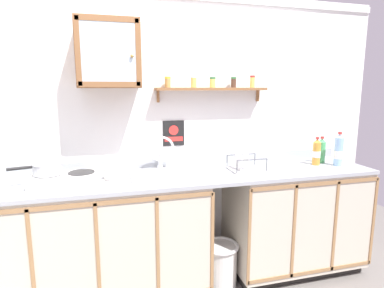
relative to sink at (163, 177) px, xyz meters
name	(u,v)px	position (x,y,z in m)	size (l,w,h in m)	color
back_wall	(181,136)	(0.22, 0.29, 0.28)	(3.75, 0.07, 2.44)	white
lower_cabinet_run	(99,242)	(-0.52, -0.04, -0.48)	(1.67, 0.62, 0.94)	black
lower_cabinet_run_right	(293,219)	(1.19, -0.04, -0.48)	(1.19, 0.62, 0.94)	black
countertop	(191,176)	(0.22, -0.04, 0.00)	(3.11, 0.64, 0.03)	#9EA3A8
backsplash	(182,161)	(0.22, 0.25, 0.06)	(3.11, 0.02, 0.08)	#9EA3A8
sink	(163,177)	(0.00, 0.00, 0.00)	(0.52, 0.45, 0.43)	silver
hot_plate_stove	(65,179)	(-0.73, -0.05, 0.05)	(0.47, 0.28, 0.07)	silver
saucepan	(47,168)	(-0.85, -0.03, 0.14)	(0.35, 0.21, 0.08)	silver
bottle_soda_green_0	(321,151)	(1.49, 0.03, 0.13)	(0.07, 0.07, 0.24)	#4CB266
bottle_water_blue_1	(339,151)	(1.55, -0.11, 0.15)	(0.07, 0.07, 0.30)	#8CB7E0
bottle_juice_amber_2	(316,152)	(1.39, -0.03, 0.13)	(0.07, 0.07, 0.25)	gold
dish_rack	(245,166)	(0.69, -0.05, 0.05)	(0.28, 0.24, 0.16)	#B2B2B7
mug	(110,174)	(-0.41, -0.03, 0.06)	(0.09, 0.13, 0.09)	white
wall_cabinet	(108,54)	(-0.38, 0.12, 0.95)	(0.46, 0.32, 0.50)	brown
spice_shelf	(212,88)	(0.47, 0.19, 0.71)	(0.98, 0.14, 0.23)	brown
warning_sign	(174,133)	(0.14, 0.26, 0.31)	(0.19, 0.01, 0.22)	black
trash_bin	(220,263)	(0.45, -0.13, -0.76)	(0.31, 0.31, 0.36)	silver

